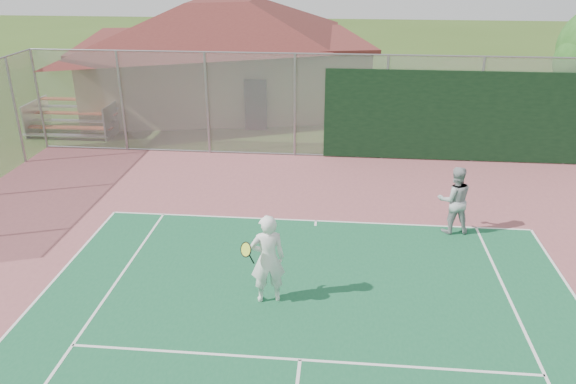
% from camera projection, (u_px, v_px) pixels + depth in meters
% --- Properties ---
extents(back_fence, '(20.08, 0.11, 3.53)m').
position_uv_depth(back_fence, '(388.00, 111.00, 18.57)').
color(back_fence, gray).
rests_on(back_fence, ground).
extents(clubhouse, '(14.16, 10.90, 5.48)m').
position_uv_depth(clubhouse, '(225.00, 43.00, 24.91)').
color(clubhouse, tan).
rests_on(clubhouse, ground).
extents(bleachers, '(3.37, 2.06, 1.23)m').
position_uv_depth(bleachers, '(74.00, 117.00, 21.66)').
color(bleachers, '#984123').
rests_on(bleachers, ground).
extents(player_white_front, '(0.97, 0.81, 1.90)m').
position_uv_depth(player_white_front, '(267.00, 260.00, 11.05)').
color(player_white_front, white).
rests_on(player_white_front, ground).
extents(player_grey_back, '(0.91, 0.75, 1.74)m').
position_uv_depth(player_grey_back, '(454.00, 201.00, 13.87)').
color(player_grey_back, '#A2A5A7').
rests_on(player_grey_back, ground).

